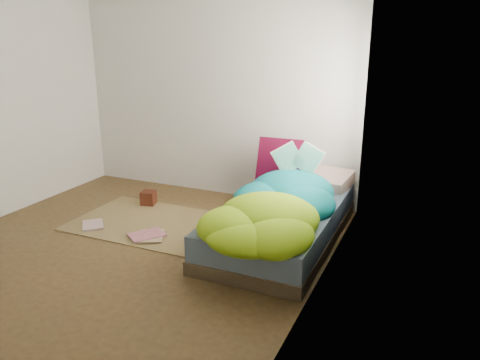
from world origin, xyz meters
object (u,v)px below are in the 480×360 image
object	(u,v)px
open_book	(298,149)
wooden_box	(149,198)
pillow_magenta	(281,162)
floor_book_a	(82,226)
bed	(282,223)
floor_book_b	(142,231)

from	to	relation	value
open_book	wooden_box	world-z (taller)	open_book
pillow_magenta	floor_book_a	size ratio (longest dim) A/B	1.78
bed	pillow_magenta	size ratio (longest dim) A/B	4.04
bed	floor_book_a	world-z (taller)	bed
pillow_magenta	open_book	bearing A→B (deg)	-44.39
open_book	pillow_magenta	bearing A→B (deg)	117.60
wooden_box	open_book	bearing A→B (deg)	4.41
floor_book_b	open_book	bearing A→B (deg)	67.32
wooden_box	floor_book_b	xyz separation A→B (m)	(0.41, -0.71, -0.06)
open_book	wooden_box	distance (m)	1.88
floor_book_b	wooden_box	bearing A→B (deg)	154.62
open_book	wooden_box	xyz separation A→B (m)	(-1.73, -0.13, -0.72)
open_book	wooden_box	size ratio (longest dim) A/B	2.73
floor_book_a	floor_book_b	distance (m)	0.65
bed	floor_book_b	distance (m)	1.38
bed	floor_book_b	size ratio (longest dim) A/B	6.12
pillow_magenta	floor_book_a	bearing A→B (deg)	-147.61
wooden_box	pillow_magenta	bearing A→B (deg)	13.47
bed	wooden_box	world-z (taller)	bed
wooden_box	floor_book_a	bearing A→B (deg)	-105.32
pillow_magenta	wooden_box	xyz separation A→B (m)	(-1.48, -0.35, -0.50)
open_book	floor_book_a	size ratio (longest dim) A/B	1.51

